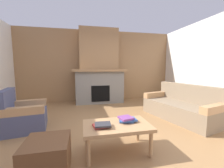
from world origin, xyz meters
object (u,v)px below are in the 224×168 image
at_px(coffee_table, 117,128).
at_px(fireplace, 99,71).
at_px(armchair, 23,116).
at_px(ottoman, 47,156).
at_px(couch, 181,107).

bearing_deg(coffee_table, fireplace, 87.73).
bearing_deg(fireplace, coffee_table, -92.27).
xyz_separation_m(armchair, ottoman, (0.77, -1.38, -0.09)).
height_order(armchair, coffee_table, armchair).
xyz_separation_m(couch, coffee_table, (-1.95, -1.06, 0.09)).
height_order(couch, armchair, same).
distance_m(couch, armchair, 3.65).
bearing_deg(ottoman, coffee_table, 13.73).
relative_size(coffee_table, ottoman, 1.92).
xyz_separation_m(fireplace, armchair, (-1.83, -2.10, -0.87)).
bearing_deg(couch, coffee_table, -151.41).
relative_size(fireplace, ottoman, 5.19).
bearing_deg(armchair, ottoman, -60.89).
bearing_deg(ottoman, couch, 24.11).
xyz_separation_m(armchair, coffee_table, (1.70, -1.15, 0.08)).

